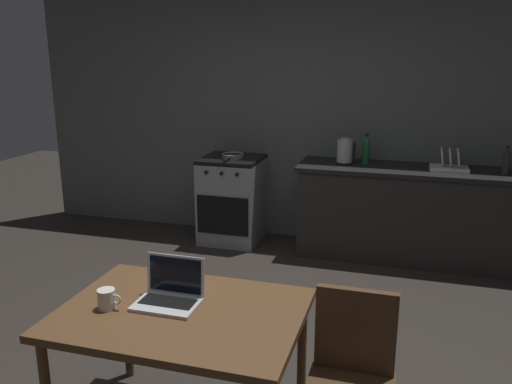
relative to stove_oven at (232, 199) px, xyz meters
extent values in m
plane|color=#2D2823|center=(0.58, -2.16, -0.45)|extent=(12.00, 12.00, 0.00)
cube|color=#555A57|center=(0.88, 0.35, 0.97)|extent=(6.40, 0.10, 2.84)
cube|color=#282623|center=(1.81, 0.00, -0.02)|extent=(2.10, 0.60, 0.86)
cube|color=black|center=(1.81, 0.00, 0.43)|extent=(2.16, 0.64, 0.04)
cube|color=gray|center=(0.00, 0.00, -0.02)|extent=(0.60, 0.60, 0.86)
cube|color=black|center=(0.00, 0.00, 0.43)|extent=(0.60, 0.60, 0.04)
cube|color=black|center=(0.00, -0.30, -0.09)|extent=(0.54, 0.01, 0.39)
cylinder|color=black|center=(-0.16, -0.31, 0.35)|extent=(0.04, 0.02, 0.04)
cylinder|color=black|center=(0.00, -0.31, 0.35)|extent=(0.04, 0.02, 0.04)
cylinder|color=black|center=(0.16, -0.31, 0.35)|extent=(0.04, 0.02, 0.04)
cube|color=brown|center=(0.72, -2.87, 0.24)|extent=(1.21, 0.87, 0.04)
cylinder|color=brown|center=(0.17, -2.50, -0.11)|extent=(0.05, 0.05, 0.67)
cylinder|color=brown|center=(1.26, -2.50, -0.11)|extent=(0.05, 0.05, 0.67)
cube|color=#4C331E|center=(1.57, -2.78, 0.24)|extent=(0.38, 0.04, 0.42)
cube|color=silver|center=(0.63, -2.86, 0.27)|extent=(0.32, 0.22, 0.02)
cube|color=black|center=(0.63, -2.84, 0.28)|extent=(0.28, 0.12, 0.00)
cube|color=silver|center=(0.63, -2.74, 0.39)|extent=(0.32, 0.02, 0.21)
cube|color=black|center=(0.63, -2.74, 0.39)|extent=(0.29, 0.02, 0.18)
cylinder|color=black|center=(1.15, 0.00, 0.46)|extent=(0.16, 0.16, 0.02)
cylinder|color=#B2B5BA|center=(1.15, 0.00, 0.58)|extent=(0.15, 0.15, 0.22)
cylinder|color=#B2B5BA|center=(1.15, 0.00, 0.70)|extent=(0.09, 0.09, 0.02)
cube|color=black|center=(1.24, 0.00, 0.59)|extent=(0.02, 0.02, 0.15)
cylinder|color=#2D2D33|center=(2.58, -0.05, 0.54)|extent=(0.07, 0.07, 0.18)
cone|color=#2D2D33|center=(2.58, -0.05, 0.65)|extent=(0.07, 0.07, 0.06)
cylinder|color=black|center=(2.58, -0.05, 0.69)|extent=(0.03, 0.03, 0.02)
cylinder|color=gray|center=(0.02, -0.02, 0.46)|extent=(0.21, 0.21, 0.01)
torus|color=gray|center=(0.02, -0.02, 0.49)|extent=(0.23, 0.23, 0.02)
cylinder|color=black|center=(0.02, -0.21, 0.47)|extent=(0.02, 0.18, 0.02)
cylinder|color=silver|center=(0.35, -2.96, 0.32)|extent=(0.09, 0.09, 0.10)
torus|color=silver|center=(0.41, -2.96, 0.32)|extent=(0.05, 0.01, 0.05)
cube|color=silver|center=(2.11, 0.00, 0.46)|extent=(0.34, 0.26, 0.03)
cylinder|color=white|center=(2.04, 0.00, 0.57)|extent=(0.04, 0.18, 0.18)
cylinder|color=white|center=(2.11, 0.00, 0.57)|extent=(0.04, 0.18, 0.18)
cylinder|color=white|center=(2.18, 0.00, 0.57)|extent=(0.04, 0.18, 0.18)
cylinder|color=#19592D|center=(1.35, 0.08, 0.55)|extent=(0.07, 0.07, 0.21)
cone|color=#19592D|center=(1.35, 0.08, 0.69)|extent=(0.07, 0.07, 0.06)
cylinder|color=black|center=(1.35, 0.08, 0.73)|extent=(0.03, 0.03, 0.02)
camera|label=1|loc=(1.75, -5.05, 1.51)|focal=37.07mm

